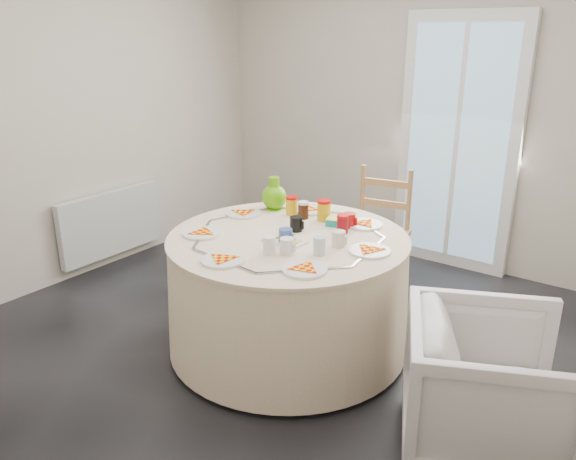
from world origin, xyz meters
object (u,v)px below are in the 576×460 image
Objects in this scene: radiator at (112,223)px; armchair at (489,380)px; wooden_chair at (377,235)px; table at (288,293)px; green_pitcher at (274,194)px.

armchair is (3.35, -0.40, 0.01)m from radiator.
wooden_chair reaches higher than armchair.
wooden_chair is at bearing 86.34° from table.
radiator is 4.43× the size of green_pitcher.
table is 1.06m from wooden_chair.
table is at bearing -103.95° from wooden_chair.
green_pitcher reaches higher than armchair.
green_pitcher is at bearing -135.47° from wooden_chair.
wooden_chair is 1.26× the size of armchair.
table is 0.75m from green_pitcher.
table is at bearing -5.50° from radiator.
table is 1.97× the size of armchair.
radiator is 0.66× the size of table.
wooden_chair is at bearing 19.95° from armchair.
radiator is 2.27m from wooden_chair.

